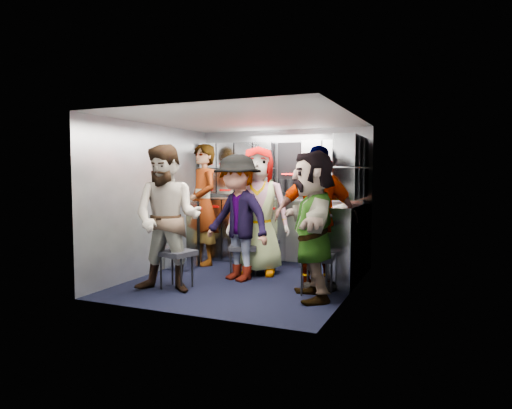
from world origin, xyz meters
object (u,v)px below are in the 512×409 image
at_px(attendant_arc_c, 258,211).
at_px(attendant_arc_e, 313,225).
at_px(jump_seat_mid_right, 320,254).
at_px(attendant_standing, 203,204).
at_px(attendant_arc_d, 317,218).
at_px(jump_seat_near_left, 177,255).
at_px(jump_seat_near_right, 317,260).
at_px(attendant_arc_b, 238,218).
at_px(jump_seat_center, 263,244).
at_px(jump_seat_mid_left, 243,249).
at_px(attendant_arc_a, 168,219).

relative_size(attendant_arc_c, attendant_arc_e, 1.07).
bearing_deg(jump_seat_mid_right, attendant_standing, 163.82).
bearing_deg(attendant_arc_d, jump_seat_near_left, 176.39).
distance_m(jump_seat_near_right, attendant_arc_e, 0.46).
relative_size(jump_seat_near_right, attendant_standing, 0.25).
xyz_separation_m(jump_seat_near_left, attendant_arc_b, (0.50, 0.69, 0.42)).
bearing_deg(attendant_arc_e, attendant_arc_b, -138.12).
distance_m(jump_seat_center, attendant_arc_e, 1.59).
relative_size(jump_seat_mid_left, attendant_arc_a, 0.26).
bearing_deg(jump_seat_near_right, jump_seat_center, 138.77).
bearing_deg(jump_seat_mid_left, jump_seat_near_right, -22.39).
bearing_deg(attendant_arc_e, attendant_arc_a, -102.54).
xyz_separation_m(jump_seat_mid_right, attendant_arc_b, (-1.08, -0.15, 0.43)).
relative_size(attendant_arc_b, attendant_arc_c, 0.93).
distance_m(jump_seat_mid_left, jump_seat_near_right, 1.26).
bearing_deg(jump_seat_mid_right, attendant_arc_b, -171.94).
xyz_separation_m(jump_seat_center, attendant_standing, (-1.04, 0.11, 0.54)).
distance_m(attendant_arc_b, attendant_arc_e, 1.26).
xyz_separation_m(jump_seat_mid_right, attendant_arc_e, (0.08, -0.63, 0.44)).
distance_m(jump_seat_near_left, attendant_arc_a, 0.50).
xyz_separation_m(attendant_standing, attendant_arc_e, (2.10, -1.22, -0.09)).
bearing_deg(attendant_standing, jump_seat_near_left, -35.64).
xyz_separation_m(attendant_standing, attendant_arc_c, (1.04, -0.29, -0.04)).
relative_size(attendant_arc_b, attendant_arc_d, 0.95).
relative_size(jump_seat_mid_right, attendant_arc_a, 0.26).
bearing_deg(jump_seat_mid_right, attendant_arc_e, -82.44).
distance_m(jump_seat_near_right, attendant_standing, 2.40).
bearing_deg(jump_seat_mid_right, jump_seat_near_left, -151.99).
bearing_deg(attendant_arc_c, jump_seat_mid_right, -36.18).
relative_size(jump_seat_mid_left, attendant_arc_c, 0.26).
distance_m(attendant_arc_b, attendant_arc_d, 1.08).
xyz_separation_m(jump_seat_near_left, attendant_arc_e, (1.67, 0.21, 0.42)).
xyz_separation_m(attendant_arc_a, attendant_arc_b, (0.50, 0.87, -0.05)).
bearing_deg(jump_seat_mid_left, jump_seat_mid_right, -1.45).
distance_m(jump_seat_mid_left, attendant_arc_e, 1.41).
height_order(jump_seat_mid_right, attendant_arc_c, attendant_arc_c).
xyz_separation_m(jump_seat_mid_right, attendant_arc_d, (0.00, -0.18, 0.48)).
height_order(jump_seat_mid_left, attendant_arc_a, attendant_arc_a).
height_order(attendant_standing, attendant_arc_e, attendant_standing).
bearing_deg(attendant_arc_d, attendant_arc_c, 127.68).
bearing_deg(jump_seat_center, jump_seat_near_left, -114.79).
xyz_separation_m(jump_seat_mid_left, jump_seat_near_right, (1.16, -0.48, 0.03)).
relative_size(jump_seat_near_left, jump_seat_center, 1.05).
relative_size(jump_seat_mid_left, jump_seat_near_right, 0.99).
relative_size(attendant_arc_a, attendant_arc_e, 1.05).
height_order(jump_seat_near_left, attendant_arc_d, attendant_arc_d).
height_order(attendant_arc_b, attendant_arc_d, attendant_arc_d).
xyz_separation_m(jump_seat_mid_left, attendant_standing, (-0.94, 0.56, 0.55)).
xyz_separation_m(jump_seat_near_left, jump_seat_center, (0.61, 1.32, -0.02)).
bearing_deg(jump_seat_near_left, attendant_arc_d, 22.70).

